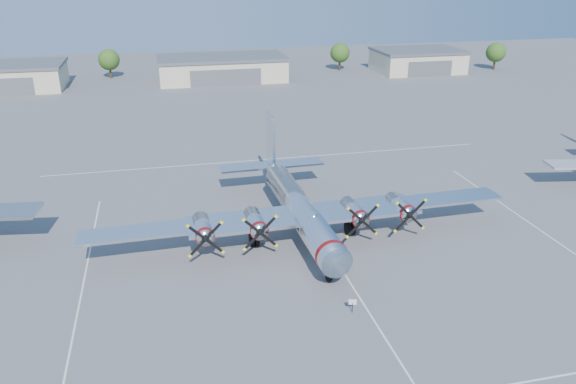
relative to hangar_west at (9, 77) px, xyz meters
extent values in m
plane|color=#4E4E51|center=(45.00, -81.96, -2.71)|extent=(260.00, 260.00, 0.00)
cube|color=silver|center=(23.00, -86.96, -2.71)|extent=(0.15, 40.00, 0.01)
cube|color=silver|center=(45.00, -86.96, -2.71)|extent=(0.15, 40.00, 0.01)
cube|color=silver|center=(67.00, -86.96, -2.71)|extent=(0.15, 40.00, 0.01)
cube|color=silver|center=(45.00, -56.96, -2.71)|extent=(60.00, 0.15, 0.01)
cube|color=#BDB396|center=(0.00, 0.04, -0.31)|extent=(22.00, 14.00, 4.80)
cube|color=slate|center=(0.00, 0.04, 2.39)|extent=(22.60, 14.60, 0.60)
cube|color=slate|center=(0.00, -7.01, -0.91)|extent=(12.10, 0.20, 3.60)
cube|color=#BDB396|center=(45.00, 0.04, -0.31)|extent=(28.00, 14.00, 4.80)
cube|color=slate|center=(45.00, 0.04, 2.39)|extent=(28.60, 14.60, 0.60)
cube|color=slate|center=(45.00, -7.01, -0.91)|extent=(15.40, 0.20, 3.60)
cube|color=#BDB396|center=(93.00, 0.04, -0.31)|extent=(20.00, 14.00, 4.80)
cube|color=slate|center=(93.00, 0.04, 2.39)|extent=(20.60, 14.60, 0.60)
cube|color=slate|center=(93.00, -7.01, -0.91)|extent=(11.00, 0.20, 3.60)
cylinder|color=#382619|center=(20.00, 8.04, -1.31)|extent=(0.50, 0.50, 2.80)
sphere|color=#264915|center=(20.00, 8.04, 1.53)|extent=(4.80, 4.80, 4.80)
cylinder|color=#382619|center=(75.00, 6.04, -1.31)|extent=(0.50, 0.50, 2.80)
sphere|color=#264915|center=(75.00, 6.04, 1.53)|extent=(4.80, 4.80, 4.80)
cylinder|color=#382619|center=(113.00, -1.96, -1.31)|extent=(0.50, 0.50, 2.80)
sphere|color=#264915|center=(113.00, -1.96, 1.53)|extent=(4.80, 4.80, 4.80)
cylinder|color=black|center=(43.74, -94.04, -2.27)|extent=(0.07, 0.07, 0.89)
cube|color=white|center=(43.74, -94.04, -1.77)|extent=(0.60, 0.20, 0.45)
camera|label=1|loc=(30.63, -128.57, 22.47)|focal=35.00mm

